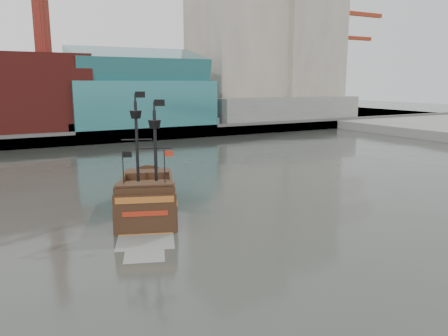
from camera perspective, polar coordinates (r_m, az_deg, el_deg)
ground at (r=32.09m, az=11.89°, el=-10.59°), size 400.00×400.00×0.00m
promenade_far at (r=116.59m, az=-18.99°, el=5.28°), size 220.00×60.00×2.00m
seawall at (r=87.80m, az=-15.62°, el=3.92°), size 220.00×1.00×2.60m
skyline at (r=110.58m, az=-16.32°, el=17.39°), size 149.00×45.00×62.00m
crane_a at (r=143.62m, az=14.93°, el=13.75°), size 22.50×4.00×32.25m
crane_b at (r=157.34m, az=14.90°, el=12.20°), size 19.10×4.00×26.25m
pirate_ship at (r=40.60m, az=-10.01°, el=-4.29°), size 9.76×16.30×11.72m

